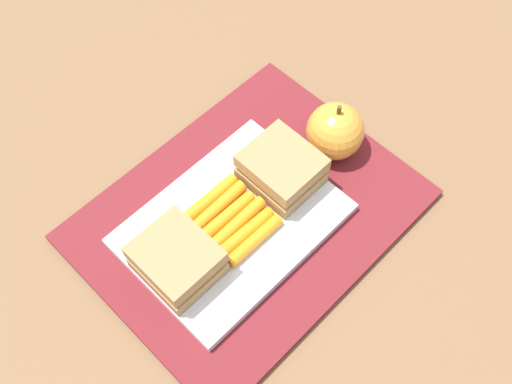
# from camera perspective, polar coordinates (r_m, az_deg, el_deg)

# --- Properties ---
(ground_plane) EXTENTS (2.40, 2.40, 0.00)m
(ground_plane) POSITION_cam_1_polar(r_m,az_deg,el_deg) (0.70, -0.72, -2.36)
(ground_plane) COLOR brown
(lunchbag_mat) EXTENTS (0.36, 0.28, 0.01)m
(lunchbag_mat) POSITION_cam_1_polar(r_m,az_deg,el_deg) (0.70, -0.72, -2.16)
(lunchbag_mat) COLOR maroon
(lunchbag_mat) RESTS_ON ground_plane
(food_tray) EXTENTS (0.23, 0.17, 0.01)m
(food_tray) POSITION_cam_1_polar(r_m,az_deg,el_deg) (0.68, -2.22, -3.04)
(food_tray) COLOR white
(food_tray) RESTS_ON lunchbag_mat
(sandwich_half_left) EXTENTS (0.07, 0.08, 0.04)m
(sandwich_half_left) POSITION_cam_1_polar(r_m,az_deg,el_deg) (0.64, -7.38, -6.29)
(sandwich_half_left) COLOR #9E7A4C
(sandwich_half_left) RESTS_ON food_tray
(sandwich_half_right) EXTENTS (0.07, 0.08, 0.04)m
(sandwich_half_right) POSITION_cam_1_polar(r_m,az_deg,el_deg) (0.68, 2.39, 2.16)
(sandwich_half_right) COLOR #9E7A4C
(sandwich_half_right) RESTS_ON food_tray
(carrot_sticks_bundle) EXTENTS (0.08, 0.09, 0.02)m
(carrot_sticks_bundle) POSITION_cam_1_polar(r_m,az_deg,el_deg) (0.67, -2.23, -2.54)
(carrot_sticks_bundle) COLOR orange
(carrot_sticks_bundle) RESTS_ON food_tray
(apple) EXTENTS (0.07, 0.07, 0.08)m
(apple) POSITION_cam_1_polar(r_m,az_deg,el_deg) (0.72, 7.38, 5.65)
(apple) COLOR gold
(apple) RESTS_ON lunchbag_mat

